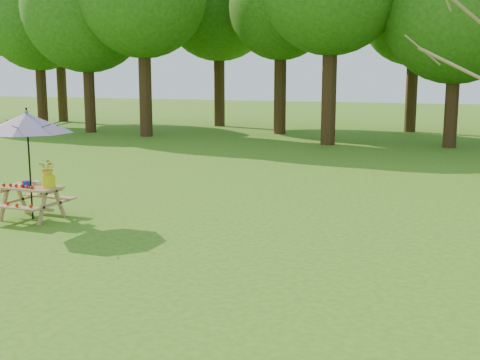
% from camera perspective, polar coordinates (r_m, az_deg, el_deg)
% --- Properties ---
extents(picnic_table, '(1.20, 1.32, 0.67)m').
position_cam_1_polar(picnic_table, '(12.85, -19.13, -2.09)').
color(picnic_table, '#A8784C').
rests_on(picnic_table, ground).
extents(patio_umbrella, '(2.39, 2.39, 2.25)m').
position_cam_1_polar(patio_umbrella, '(12.63, -19.54, 5.13)').
color(patio_umbrella, black).
rests_on(patio_umbrella, ground).
extents(produce_bins, '(0.26, 0.45, 0.13)m').
position_cam_1_polar(produce_bins, '(12.84, -19.38, -0.32)').
color(produce_bins, red).
rests_on(produce_bins, picnic_table).
extents(tomatoes_row, '(0.77, 0.13, 0.07)m').
position_cam_1_polar(tomatoes_row, '(12.75, -20.26, -0.52)').
color(tomatoes_row, red).
rests_on(tomatoes_row, picnic_table).
extents(flower_bucket, '(0.35, 0.31, 0.57)m').
position_cam_1_polar(flower_bucket, '(12.54, -17.72, 0.72)').
color(flower_bucket, yellow).
rests_on(flower_bucket, picnic_table).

